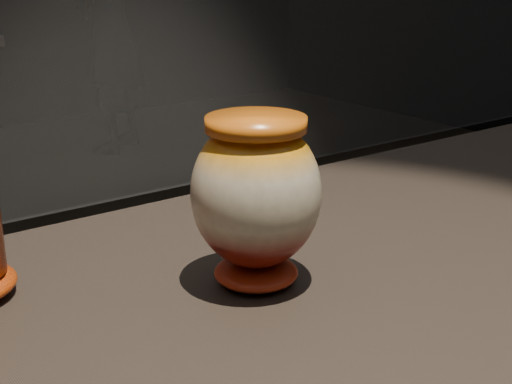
% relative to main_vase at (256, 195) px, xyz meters
% --- Properties ---
extents(main_vase, '(0.17, 0.17, 0.20)m').
position_rel_main_vase_xyz_m(main_vase, '(0.00, 0.00, 0.00)').
color(main_vase, maroon).
rests_on(main_vase, display_plinth).
extents(visitor, '(0.71, 0.69, 1.63)m').
position_rel_main_vase_xyz_m(visitor, '(1.60, 3.80, -0.19)').
color(visitor, black).
rests_on(visitor, ground).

